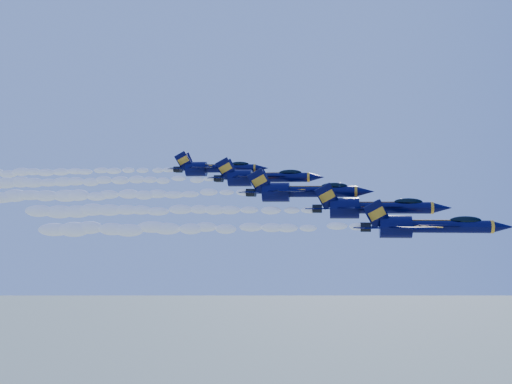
# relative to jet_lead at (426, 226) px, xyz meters

# --- Properties ---
(jet_lead) EXTENTS (18.50, 15.17, 6.87)m
(jet_lead) POSITION_rel_jet_lead_xyz_m (0.00, 0.00, 0.00)
(jet_lead) COLOR #070732
(smoke_trail_jet_lead) EXTENTS (43.49, 2.06, 1.86)m
(smoke_trail_jet_lead) POSITION_rel_jet_lead_xyz_m (-29.65, -0.00, -0.42)
(smoke_trail_jet_lead) COLOR white
(jet_second) EXTENTS (19.16, 15.72, 7.12)m
(jet_second) POSITION_rel_jet_lead_xyz_m (-6.12, 8.00, 2.35)
(jet_second) COLOR #070732
(smoke_trail_jet_second) EXTENTS (43.49, 2.14, 1.92)m
(smoke_trail_jet_second) POSITION_rel_jet_lead_xyz_m (-36.05, 8.00, 1.93)
(smoke_trail_jet_second) COLOR white
(jet_third) EXTENTS (19.54, 16.03, 7.26)m
(jet_third) POSITION_rel_jet_lead_xyz_m (-16.45, 14.16, 4.84)
(jet_third) COLOR #070732
(smoke_trail_jet_third) EXTENTS (43.49, 2.18, 1.96)m
(smoke_trail_jet_third) POSITION_rel_jet_lead_xyz_m (-46.55, 14.16, 4.41)
(smoke_trail_jet_third) COLOR white
(jet_fourth) EXTENTS (18.68, 15.32, 6.94)m
(jet_fourth) POSITION_rel_jet_lead_xyz_m (-23.66, 22.09, 7.52)
(jet_fourth) COLOR #070732
(smoke_trail_jet_fourth) EXTENTS (43.49, 2.08, 1.87)m
(smoke_trail_jet_fourth) POSITION_rel_jet_lead_xyz_m (-53.39, 22.09, 7.10)
(smoke_trail_jet_fourth) COLOR white
(jet_fifth) EXTENTS (17.44, 14.31, 6.48)m
(jet_fifth) POSITION_rel_jet_lead_xyz_m (-33.14, 28.19, 9.57)
(jet_fifth) COLOR #070732
(smoke_trail_jet_fifth) EXTENTS (43.49, 1.94, 1.75)m
(smoke_trail_jet_fifth) POSITION_rel_jet_lead_xyz_m (-62.35, 28.19, 9.16)
(smoke_trail_jet_fifth) COLOR white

